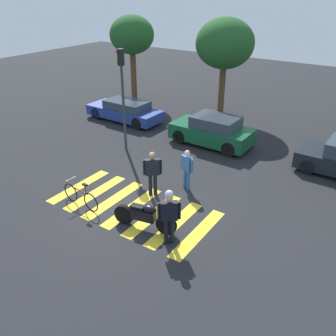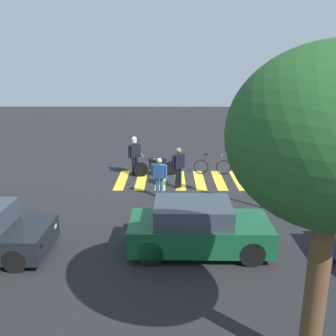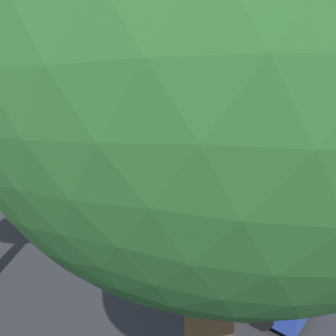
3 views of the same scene
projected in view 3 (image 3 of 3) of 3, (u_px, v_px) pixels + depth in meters
The scene contains 12 objects.
ground_plane at pixel (188, 188), 16.22m from camera, with size 60.00×60.00×0.00m, color #232326.
police_motorcycle at pixel (182, 176), 17.40m from camera, with size 2.18×0.73×1.06m.
leaning_bicycle at pixel (221, 183), 15.80m from camera, with size 1.80×0.46×1.02m.
officer_on_foot at pixel (175, 173), 15.30m from camera, with size 0.55×0.49×1.78m.
officer_by_motorcycle at pixel (171, 164), 18.11m from camera, with size 0.56×0.47×1.87m.
pedestrian_bystander at pixel (150, 177), 15.02m from camera, with size 0.62×0.35×1.63m.
crosswalk_stripes at pixel (188, 188), 16.22m from camera, with size 5.85×2.95×0.01m.
car_blue_hatchback at pixel (212, 257), 7.02m from camera, with size 4.56×1.73×1.21m.
car_green_compact at pixel (92, 203), 11.03m from camera, with size 3.99×1.87×1.47m.
car_black_suv at pixel (23, 182), 14.88m from camera, with size 3.93×1.93×1.45m.
traffic_light_pole at pixel (201, 143), 10.56m from camera, with size 0.36×0.31×4.66m.
street_tree_near at pixel (215, 110), 1.89m from camera, with size 2.88×2.88×5.42m.
Camera 3 is at (-9.64, 12.50, 4.09)m, focal length 29.74 mm.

